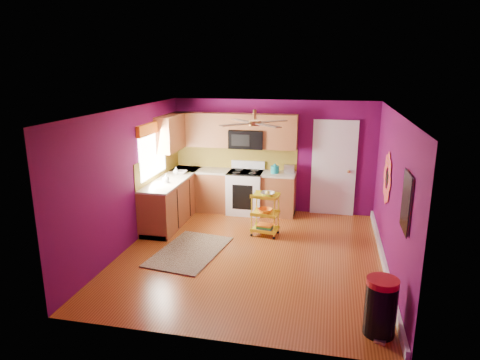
# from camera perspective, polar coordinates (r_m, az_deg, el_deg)

# --- Properties ---
(ground) EXTENTS (5.00, 5.00, 0.00)m
(ground) POSITION_cam_1_polar(r_m,az_deg,el_deg) (7.63, 1.55, -9.83)
(ground) COLOR brown
(ground) RESTS_ON ground
(room_envelope) EXTENTS (4.54, 5.04, 2.52)m
(room_envelope) POSITION_cam_1_polar(r_m,az_deg,el_deg) (7.10, 1.86, 2.21)
(room_envelope) COLOR #5C0A48
(room_envelope) RESTS_ON ground
(lower_cabinets) EXTENTS (2.81, 2.31, 0.94)m
(lower_cabinets) POSITION_cam_1_polar(r_m,az_deg,el_deg) (9.43, -4.45, -2.15)
(lower_cabinets) COLOR brown
(lower_cabinets) RESTS_ON ground
(electric_range) EXTENTS (0.76, 0.66, 1.13)m
(electric_range) POSITION_cam_1_polar(r_m,az_deg,el_deg) (9.56, 0.73, -1.56)
(electric_range) COLOR white
(electric_range) RESTS_ON ground
(upper_cabinetry) EXTENTS (2.80, 2.30, 1.26)m
(upper_cabinetry) POSITION_cam_1_polar(r_m,az_deg,el_deg) (9.43, -3.39, 6.39)
(upper_cabinetry) COLOR brown
(upper_cabinetry) RESTS_ON ground
(left_window) EXTENTS (0.08, 1.35, 1.08)m
(left_window) POSITION_cam_1_polar(r_m,az_deg,el_deg) (8.72, -11.59, 5.00)
(left_window) COLOR white
(left_window) RESTS_ON ground
(panel_door) EXTENTS (0.95, 0.11, 2.15)m
(panel_door) POSITION_cam_1_polar(r_m,az_deg,el_deg) (9.53, 12.38, 1.41)
(panel_door) COLOR white
(panel_door) RESTS_ON ground
(right_wall_art) EXTENTS (0.04, 2.74, 1.04)m
(right_wall_art) POSITION_cam_1_polar(r_m,az_deg,el_deg) (6.78, 19.94, -0.95)
(right_wall_art) COLOR black
(right_wall_art) RESTS_ON ground
(ceiling_fan) EXTENTS (1.01, 1.01, 0.26)m
(ceiling_fan) POSITION_cam_1_polar(r_m,az_deg,el_deg) (7.18, 1.98, 7.69)
(ceiling_fan) COLOR #BF8C3F
(ceiling_fan) RESTS_ON ground
(shag_rug) EXTENTS (1.24, 1.79, 0.02)m
(shag_rug) POSITION_cam_1_polar(r_m,az_deg,el_deg) (7.75, -6.73, -9.43)
(shag_rug) COLOR black
(shag_rug) RESTS_ON ground
(rolling_cart) EXTENTS (0.55, 0.43, 0.91)m
(rolling_cart) POSITION_cam_1_polar(r_m,az_deg,el_deg) (8.28, 3.42, -4.33)
(rolling_cart) COLOR yellow
(rolling_cart) RESTS_ON ground
(trash_can) EXTENTS (0.49, 0.49, 0.74)m
(trash_can) POSITION_cam_1_polar(r_m,az_deg,el_deg) (5.67, 18.25, -15.77)
(trash_can) COLOR black
(trash_can) RESTS_ON ground
(teal_kettle) EXTENTS (0.18, 0.18, 0.21)m
(teal_kettle) POSITION_cam_1_polar(r_m,az_deg,el_deg) (9.34, 4.67, 1.43)
(teal_kettle) COLOR teal
(teal_kettle) RESTS_ON lower_cabinets
(toaster) EXTENTS (0.22, 0.15, 0.18)m
(toaster) POSITION_cam_1_polar(r_m,az_deg,el_deg) (9.39, 6.57, 1.49)
(toaster) COLOR beige
(toaster) RESTS_ON lower_cabinets
(soap_bottle_a) EXTENTS (0.08, 0.09, 0.19)m
(soap_bottle_a) POSITION_cam_1_polar(r_m,az_deg,el_deg) (8.65, -9.82, 0.24)
(soap_bottle_a) COLOR #EA3F72
(soap_bottle_a) RESTS_ON lower_cabinets
(soap_bottle_b) EXTENTS (0.13, 0.13, 0.16)m
(soap_bottle_b) POSITION_cam_1_polar(r_m,az_deg,el_deg) (9.31, -8.52, 1.25)
(soap_bottle_b) COLOR white
(soap_bottle_b) RESTS_ON lower_cabinets
(counter_dish) EXTENTS (0.24, 0.24, 0.06)m
(counter_dish) POSITION_cam_1_polar(r_m,az_deg,el_deg) (9.36, -7.83, 1.03)
(counter_dish) COLOR white
(counter_dish) RESTS_ON lower_cabinets
(counter_cup) EXTENTS (0.14, 0.14, 0.11)m
(counter_cup) POSITION_cam_1_polar(r_m,az_deg,el_deg) (8.66, -9.86, -0.02)
(counter_cup) COLOR white
(counter_cup) RESTS_ON lower_cabinets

